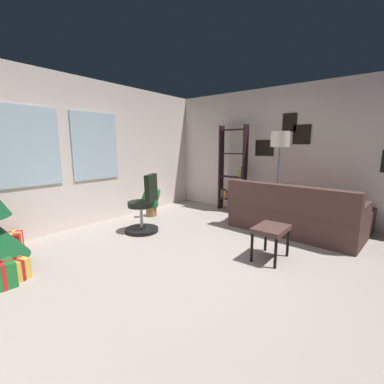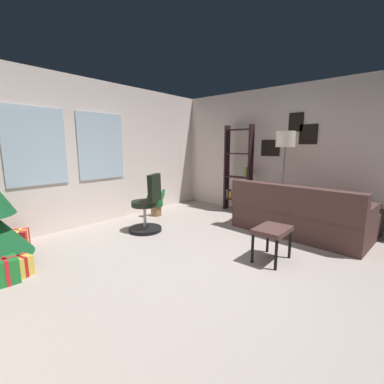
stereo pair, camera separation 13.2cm
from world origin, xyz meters
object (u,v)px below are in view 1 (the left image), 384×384
object	(u,v)px
gift_box_green	(2,275)
couch	(301,215)
footstool	(271,231)
office_chair	(144,209)
gift_box_gold	(15,269)
gift_box_red	(13,241)
floor_lamp	(280,147)
bookshelf	(233,174)
potted_plant	(151,204)

from	to	relation	value
gift_box_green	couch	bearing A→B (deg)	-27.78
couch	footstool	distance (m)	1.30
office_chair	gift_box_gold	bearing A→B (deg)	-177.57
couch	gift_box_red	world-z (taller)	couch
footstool	office_chair	xyz separation A→B (m)	(-0.28, 2.09, 0.02)
gift_box_red	floor_lamp	world-z (taller)	floor_lamp
gift_box_red	floor_lamp	size ratio (longest dim) A/B	0.18
footstool	couch	bearing A→B (deg)	-0.32
footstool	gift_box_gold	bearing A→B (deg)	138.05
gift_box_green	bookshelf	world-z (taller)	bookshelf
gift_box_green	potted_plant	distance (m)	2.94
couch	office_chair	world-z (taller)	office_chair
bookshelf	gift_box_gold	bearing A→B (deg)	175.57
couch	gift_box_gold	size ratio (longest dim) A/B	6.78
couch	gift_box_green	bearing A→B (deg)	152.22
couch	footstool	world-z (taller)	couch
office_chair	floor_lamp	distance (m)	2.69
gift_box_gold	potted_plant	size ratio (longest dim) A/B	0.53
couch	potted_plant	xyz separation A→B (m)	(-0.85, 2.73, -0.03)
gift_box_gold	potted_plant	distance (m)	2.78
footstool	gift_box_green	bearing A→B (deg)	140.93
bookshelf	potted_plant	bearing A→B (deg)	145.94
bookshelf	gift_box_green	bearing A→B (deg)	176.76
floor_lamp	potted_plant	distance (m)	2.75
couch	gift_box_green	xyz separation A→B (m)	(-3.68, 1.94, -0.17)
footstool	gift_box_red	distance (m)	3.55
gift_box_red	potted_plant	world-z (taller)	potted_plant
footstool	potted_plant	bearing A→B (deg)	80.64
footstool	potted_plant	world-z (taller)	potted_plant
footstool	bookshelf	world-z (taller)	bookshelf
gift_box_gold	bookshelf	size ratio (longest dim) A/B	0.17
footstool	bookshelf	xyz separation A→B (m)	(1.98, 1.68, 0.46)
gift_box_gold	gift_box_green	bearing A→B (deg)	-150.12
gift_box_red	office_chair	bearing A→B (deg)	-27.45
gift_box_green	bookshelf	bearing A→B (deg)	-3.24
couch	floor_lamp	world-z (taller)	floor_lamp
gift_box_green	potted_plant	size ratio (longest dim) A/B	0.46
gift_box_green	bookshelf	distance (m)	4.43
gift_box_gold	bookshelf	bearing A→B (deg)	-4.43
gift_box_green	office_chair	bearing A→B (deg)	4.46
gift_box_red	floor_lamp	bearing A→B (deg)	-33.80
couch	potted_plant	size ratio (longest dim) A/B	3.56
footstool	floor_lamp	xyz separation A→B (m)	(1.66, 0.55, 1.06)
gift_box_red	office_chair	size ratio (longest dim) A/B	0.31
gift_box_red	gift_box_green	xyz separation A→B (m)	(-0.43, -1.03, 0.01)
gift_box_green	floor_lamp	bearing A→B (deg)	-18.94
couch	bookshelf	world-z (taller)	bookshelf
footstool	potted_plant	xyz separation A→B (m)	(0.45, 2.72, -0.10)
gift_box_gold	floor_lamp	size ratio (longest dim) A/B	0.19
gift_box_red	potted_plant	distance (m)	2.41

